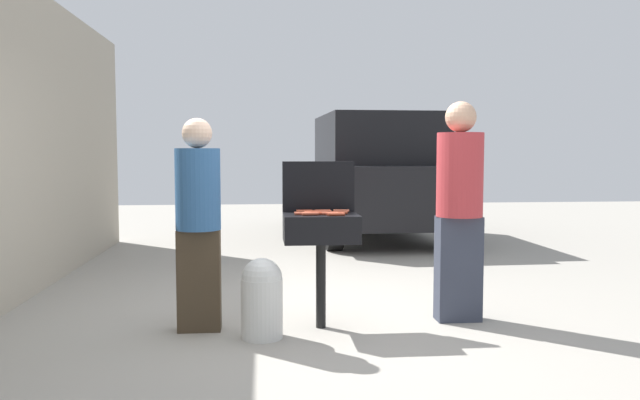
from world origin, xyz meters
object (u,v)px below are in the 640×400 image
Objects in this scene: hot_dog_0 at (304,211)px; hot_dog_2 at (314,212)px; person_right at (459,203)px; hot_dog_1 at (330,214)px; parked_minivan at (375,175)px; hot_dog_7 at (322,211)px; hot_dog_3 at (339,213)px; hot_dog_11 at (337,214)px; hot_dog_8 at (323,212)px; hot_dog_5 at (303,213)px; hot_dog_9 at (319,213)px; hot_dog_6 at (313,213)px; hot_dog_10 at (310,214)px; person_left at (198,216)px; hot_dog_4 at (335,214)px; propane_tank at (262,297)px; bbq_grill at (321,232)px; hot_dog_12 at (341,211)px.

hot_dog_0 is 0.09m from hot_dog_2.
hot_dog_1 is at bearing 4.75° from person_right.
parked_minivan is at bearing 76.31° from hot_dog_1.
hot_dog_7 is (-0.04, 0.22, 0.00)m from hot_dog_1.
hot_dog_3 is at bearing -31.57° from hot_dog_2.
hot_dog_8 is at bearing 111.78° from hot_dog_11.
hot_dog_1 is 0.14m from hot_dog_8.
hot_dog_8 is 0.22m from hot_dog_11.
hot_dog_11 is at bearing -19.13° from hot_dog_5.
hot_dog_5 and hot_dog_9 have the same top height.
hot_dog_0 and hot_dog_6 have the same top height.
hot_dog_9 is 0.03× the size of parked_minivan.
parked_minivan is (1.47, 5.40, 0.09)m from hot_dog_2.
hot_dog_10 is at bearing -163.05° from hot_dog_3.
person_left is at bearing 178.24° from hot_dog_3.
hot_dog_9 is at bearing -48.84° from hot_dog_6.
person_right is (1.27, 0.22, 0.06)m from hot_dog_10.
hot_dog_9 is (-0.12, 0.07, 0.00)m from hot_dog_4.
hot_dog_5 is at bearing 30.27° from propane_tank.
person_right reaches higher than hot_dog_8.
hot_dog_9 is (0.03, -0.14, 0.00)m from hot_dog_2.
hot_dog_4 is at bearing -13.74° from hot_dog_5.
person_right is (1.30, -0.01, 0.06)m from hot_dog_0.
hot_dog_5 is 1.00× the size of hot_dog_10.
hot_dog_4 reaches higher than propane_tank.
hot_dog_6 and hot_dog_11 have the same top height.
propane_tank is (-0.38, -0.15, -0.62)m from hot_dog_10.
person_right reaches higher than hot_dog_4.
hot_dog_4 is 1.00× the size of hot_dog_11.
hot_dog_0 is 0.07× the size of person_right.
hot_dog_4 is 1.00× the size of hot_dog_10.
hot_dog_12 is (0.18, 0.13, 0.16)m from bbq_grill.
hot_dog_7 is (0.07, 0.04, 0.00)m from hot_dog_2.
hot_dog_9 reaches higher than bbq_grill.
hot_dog_0 is 1.00× the size of hot_dog_6.
hot_dog_0 is 0.19m from hot_dog_5.
hot_dog_5 is at bearing 145.90° from hot_dog_10.
hot_dog_2 is 1.00× the size of hot_dog_12.
hot_dog_8 is at bearing 6.60° from person_left.
hot_dog_0 is 1.00× the size of hot_dog_9.
hot_dog_3 is 1.00× the size of hot_dog_5.
hot_dog_4 and hot_dog_9 have the same top height.
person_left is at bearing 179.73° from hot_dog_6.
hot_dog_8 is 1.00× the size of hot_dog_9.
hot_dog_10 is 0.03× the size of parked_minivan.
hot_dog_0 is at bearing 120.04° from hot_dog_9.
bbq_grill is at bearing 126.31° from hot_dog_11.
hot_dog_11 is at bearing -53.69° from bbq_grill.
bbq_grill is 7.11× the size of hot_dog_1.
hot_dog_5 is (-0.21, 0.02, 0.00)m from hot_dog_1.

